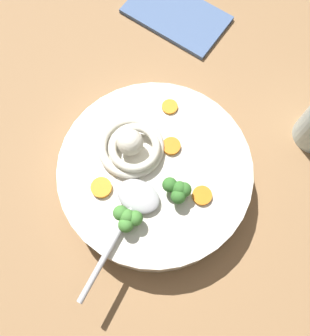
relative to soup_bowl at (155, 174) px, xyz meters
The scene contains 11 objects.
table_slab 6.49cm from the soup_bowl, 19.68° to the right, with size 132.96×132.96×4.22cm, color #936D47.
soup_bowl is the anchor object (origin of this frame).
noodle_pile 5.94cm from the soup_bowl, 148.22° to the left, with size 10.29×10.09×4.14cm.
soup_spoon 7.18cm from the soup_bowl, 108.91° to the right, with size 8.79×17.37×1.60cm.
broccoli_floret_near_spoon 9.53cm from the soup_bowl, 106.67° to the right, with size 3.93×3.39×3.11cm.
broccoli_floret_front 6.67cm from the soup_bowl, 44.01° to the right, with size 3.93×3.38×3.11cm.
carrot_slice_right 5.02cm from the soup_bowl, 62.84° to the left, with size 2.61×2.61×0.61cm, color orange.
carrot_slice_beside_chili 8.45cm from the soup_bowl, 149.33° to the right, with size 2.86×2.86×0.67cm, color orange.
carrot_slice_extra_b 8.13cm from the soup_bowl, 23.75° to the right, with size 2.67×2.67×0.59cm, color orange.
carrot_slice_extra_a 10.13cm from the soup_bowl, 85.84° to the left, with size 2.34×2.34×0.42cm, color orange.
folded_napkin 31.49cm from the soup_bowl, 91.74° to the left, with size 17.83×10.52×0.80cm, color #4C6693.
Camera 1 is at (-1.15, -15.12, 58.54)cm, focal length 39.52 mm.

